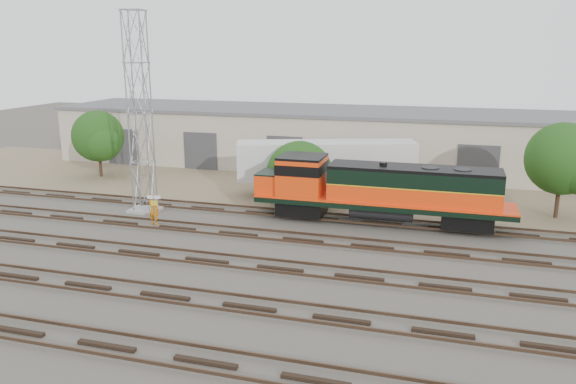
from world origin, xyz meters
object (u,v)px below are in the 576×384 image
(signal_tower, at_px, (140,117))
(worker, at_px, (154,209))
(semi_trailer, at_px, (330,162))
(locomotive, at_px, (378,190))

(signal_tower, height_order, worker, signal_tower)
(semi_trailer, bearing_deg, worker, -149.83)
(signal_tower, xyz_separation_m, worker, (2.11, -2.61, -5.42))
(worker, bearing_deg, semi_trailer, -124.32)
(locomotive, relative_size, semi_trailer, 1.20)
(signal_tower, relative_size, worker, 6.62)
(locomotive, xyz_separation_m, signal_tower, (-15.53, -1.47, 4.18))
(locomotive, relative_size, worker, 8.09)
(signal_tower, height_order, semi_trailer, signal_tower)
(signal_tower, bearing_deg, worker, -51.06)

